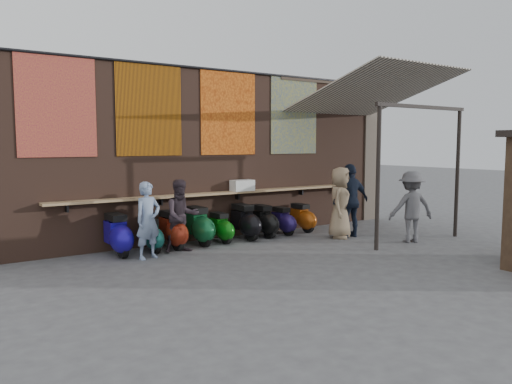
% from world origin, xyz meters
% --- Properties ---
extents(ground, '(70.00, 70.00, 0.00)m').
position_xyz_m(ground, '(0.00, 0.00, 0.00)').
color(ground, '#474749').
rests_on(ground, ground).
extents(brick_wall, '(10.00, 0.40, 4.00)m').
position_xyz_m(brick_wall, '(0.00, 2.70, 2.00)').
color(brick_wall, brown).
rests_on(brick_wall, ground).
extents(pier_right, '(0.50, 0.50, 4.00)m').
position_xyz_m(pier_right, '(5.20, 2.70, 2.00)').
color(pier_right, '#4C4238').
rests_on(pier_right, ground).
extents(eating_counter, '(8.00, 0.32, 0.05)m').
position_xyz_m(eating_counter, '(0.00, 2.33, 1.10)').
color(eating_counter, '#9E7A51').
rests_on(eating_counter, brick_wall).
extents(shelf_box, '(0.55, 0.30, 0.26)m').
position_xyz_m(shelf_box, '(0.57, 2.30, 1.26)').
color(shelf_box, white).
rests_on(shelf_box, eating_counter).
extents(tapestry_redgold, '(1.50, 0.02, 2.00)m').
position_xyz_m(tapestry_redgold, '(-3.60, 2.48, 3.00)').
color(tapestry_redgold, maroon).
rests_on(tapestry_redgold, brick_wall).
extents(tapestry_sun, '(1.50, 0.02, 2.00)m').
position_xyz_m(tapestry_sun, '(-1.70, 2.48, 3.00)').
color(tapestry_sun, '#C7670B').
rests_on(tapestry_sun, brick_wall).
extents(tapestry_orange, '(1.50, 0.02, 2.00)m').
position_xyz_m(tapestry_orange, '(0.30, 2.48, 3.00)').
color(tapestry_orange, orange).
rests_on(tapestry_orange, brick_wall).
extents(tapestry_multi, '(1.50, 0.02, 2.00)m').
position_xyz_m(tapestry_multi, '(2.30, 2.48, 3.00)').
color(tapestry_multi, navy).
rests_on(tapestry_multi, brick_wall).
extents(hang_rail, '(9.50, 0.06, 0.06)m').
position_xyz_m(hang_rail, '(0.00, 2.47, 3.98)').
color(hang_rail, black).
rests_on(hang_rail, brick_wall).
extents(scooter_stool_0, '(0.40, 0.89, 0.85)m').
position_xyz_m(scooter_stool_0, '(-2.64, 2.00, 0.42)').
color(scooter_stool_0, '#1A0E9B').
rests_on(scooter_stool_0, ground).
extents(scooter_stool_1, '(0.33, 0.74, 0.70)m').
position_xyz_m(scooter_stool_1, '(-1.94, 1.95, 0.35)').
color(scooter_stool_1, '#165A51').
rests_on(scooter_stool_1, ground).
extents(scooter_stool_2, '(0.38, 0.85, 0.81)m').
position_xyz_m(scooter_stool_2, '(-1.43, 1.99, 0.41)').
color(scooter_stool_2, maroon).
rests_on(scooter_stool_2, ground).
extents(scooter_stool_3, '(0.40, 0.90, 0.85)m').
position_xyz_m(scooter_stool_3, '(-0.78, 2.03, 0.43)').
color(scooter_stool_3, '#10532A').
rests_on(scooter_stool_3, ground).
extents(scooter_stool_4, '(0.32, 0.72, 0.68)m').
position_xyz_m(scooter_stool_4, '(-0.23, 1.97, 0.34)').
color(scooter_stool_4, '#0D600E').
rests_on(scooter_stool_4, ground).
extents(scooter_stool_5, '(0.39, 0.87, 0.83)m').
position_xyz_m(scooter_stool_5, '(0.42, 1.98, 0.41)').
color(scooter_stool_5, black).
rests_on(scooter_stool_5, ground).
extents(scooter_stool_6, '(0.37, 0.81, 0.77)m').
position_xyz_m(scooter_stool_6, '(0.99, 2.01, 0.39)').
color(scooter_stool_6, black).
rests_on(scooter_stool_6, ground).
extents(scooter_stool_7, '(0.32, 0.72, 0.68)m').
position_xyz_m(scooter_stool_7, '(1.56, 1.98, 0.34)').
color(scooter_stool_7, '#21154F').
rests_on(scooter_stool_7, ground).
extents(scooter_stool_8, '(0.34, 0.75, 0.71)m').
position_xyz_m(scooter_stool_8, '(2.23, 2.04, 0.36)').
color(scooter_stool_8, '#98420D').
rests_on(scooter_stool_8, ground).
extents(diner_left, '(0.63, 0.49, 1.53)m').
position_xyz_m(diner_left, '(-2.22, 1.40, 0.76)').
color(diner_left, '#7C91B5').
rests_on(diner_left, ground).
extents(diner_right, '(0.80, 0.66, 1.52)m').
position_xyz_m(diner_right, '(-1.41, 1.58, 0.76)').
color(diner_right, '#32262D').
rests_on(diner_right, ground).
extents(shopper_navy, '(1.07, 0.50, 1.78)m').
position_xyz_m(shopper_navy, '(2.70, 0.79, 0.89)').
color(shopper_navy, black).
rests_on(shopper_navy, ground).
extents(shopper_grey, '(1.21, 0.98, 1.64)m').
position_xyz_m(shopper_grey, '(3.40, -0.45, 0.82)').
color(shopper_grey, '#555459').
rests_on(shopper_grey, ground).
extents(shopper_tan, '(0.99, 0.91, 1.71)m').
position_xyz_m(shopper_tan, '(2.43, 0.86, 0.85)').
color(shopper_tan, '#8C7559').
rests_on(shopper_tan, ground).
extents(awning_canvas, '(3.20, 3.28, 0.97)m').
position_xyz_m(awning_canvas, '(3.50, 0.90, 3.55)').
color(awning_canvas, beige).
rests_on(awning_canvas, brick_wall).
extents(awning_ledger, '(3.30, 0.08, 0.12)m').
position_xyz_m(awning_ledger, '(3.50, 2.49, 3.95)').
color(awning_ledger, '#33261C').
rests_on(awning_ledger, brick_wall).
extents(awning_header, '(3.00, 0.08, 0.08)m').
position_xyz_m(awning_header, '(3.50, -0.60, 3.08)').
color(awning_header, black).
rests_on(awning_header, awning_post_left).
extents(awning_post_left, '(0.09, 0.09, 3.10)m').
position_xyz_m(awning_post_left, '(2.10, -0.60, 1.55)').
color(awning_post_left, black).
rests_on(awning_post_left, ground).
extents(awning_post_right, '(0.09, 0.09, 3.10)m').
position_xyz_m(awning_post_right, '(4.90, -0.60, 1.55)').
color(awning_post_right, black).
rests_on(awning_post_right, ground).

